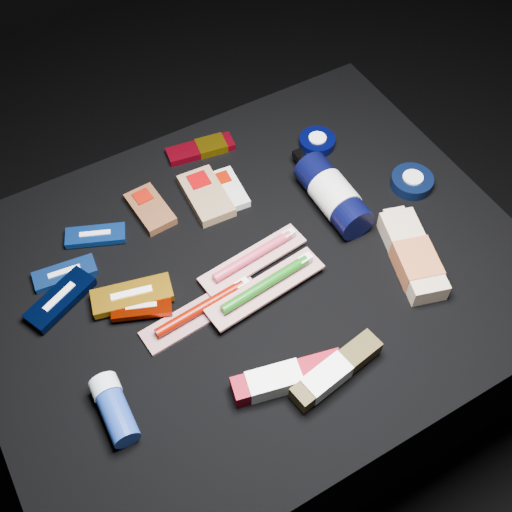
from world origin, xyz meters
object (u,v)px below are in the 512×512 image
lotion_bottle (333,195)px  toothpaste_carton_red (283,379)px  bodywash_bottle (413,257)px  deodorant_stick (114,408)px

lotion_bottle → toothpaste_carton_red: bearing=-134.3°
lotion_bottle → toothpaste_carton_red: 0.38m
bodywash_bottle → toothpaste_carton_red: (-0.32, -0.08, -0.00)m
lotion_bottle → bodywash_bottle: size_ratio=1.12×
deodorant_stick → toothpaste_carton_red: size_ratio=0.60×
bodywash_bottle → toothpaste_carton_red: size_ratio=1.09×
lotion_bottle → toothpaste_carton_red: size_ratio=1.21×
bodywash_bottle → deodorant_stick: size_ratio=1.81×
bodywash_bottle → toothpaste_carton_red: bearing=-148.4°
bodywash_bottle → deodorant_stick: (-0.58, 0.00, 0.00)m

